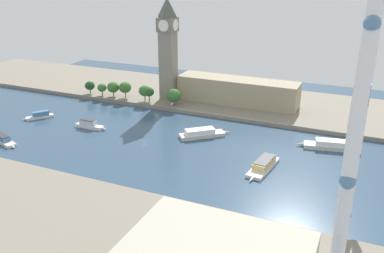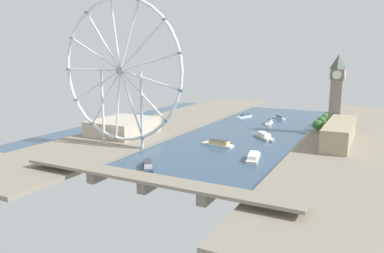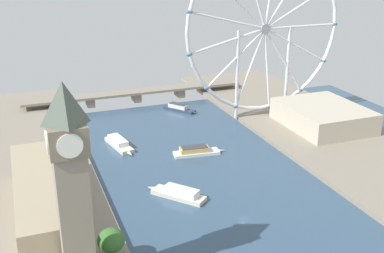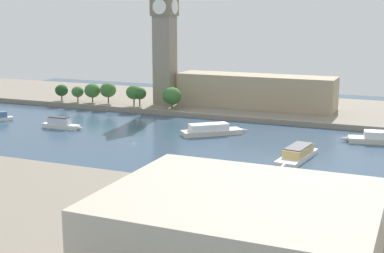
{
  "view_description": "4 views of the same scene",
  "coord_description": "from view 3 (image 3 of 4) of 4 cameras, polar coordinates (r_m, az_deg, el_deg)",
  "views": [
    {
      "loc": [
        219.32,
        130.95,
        108.83
      ],
      "look_at": [
        12.11,
        39.53,
        21.0
      ],
      "focal_mm": 39.61,
      "sensor_mm": 36.0,
      "label": 1
    },
    {
      "loc": [
        -122.69,
        385.77,
        81.98
      ],
      "look_at": [
        23.36,
        102.16,
        20.39
      ],
      "focal_mm": 34.06,
      "sensor_mm": 36.0,
      "label": 2
    },
    {
      "loc": [
        -97.18,
        -183.39,
        126.1
      ],
      "look_at": [
        7.52,
        90.81,
        15.86
      ],
      "focal_mm": 44.68,
      "sensor_mm": 36.0,
      "label": 3
    },
    {
      "loc": [
        227.25,
        127.93,
        60.02
      ],
      "look_at": [
        11.22,
        35.36,
        11.05
      ],
      "focal_mm": 51.25,
      "sensor_mm": 36.0,
      "label": 4
    }
  ],
  "objects": [
    {
      "name": "ground_plane",
      "position": [
        242.85,
        6.11,
        -10.83
      ],
      "size": [
        380.54,
        380.54,
        0.0
      ],
      "primitive_type": "plane",
      "color": "#334C66"
    },
    {
      "name": "clock_tower",
      "position": [
        179.77,
        -14.14,
        -6.78
      ],
      "size": [
        14.53,
        14.53,
        81.32
      ],
      "color": "gray",
      "rests_on": "riverbank_left"
    },
    {
      "name": "parliament_block",
      "position": [
        244.11,
        -17.76,
        -8.11
      ],
      "size": [
        22.0,
        96.57,
        19.85
      ],
      "primitive_type": "cube",
      "color": "tan",
      "rests_on": "riverbank_left"
    },
    {
      "name": "ferris_wheel",
      "position": [
        363.82,
        8.71,
        11.39
      ],
      "size": [
        127.01,
        3.2,
        129.98
      ],
      "color": "silver",
      "rests_on": "riverbank_right"
    },
    {
      "name": "riverside_hall",
      "position": [
        361.86,
        15.36,
        1.23
      ],
      "size": [
        52.3,
        63.58,
        15.39
      ],
      "primitive_type": "cube",
      "color": "#BCB29E",
      "rests_on": "riverbank_right"
    },
    {
      "name": "river_bridge",
      "position": [
        420.65,
        -6.69,
        3.99
      ],
      "size": [
        192.54,
        15.54,
        9.02
      ],
      "color": "gray",
      "rests_on": "ground_plane"
    },
    {
      "name": "tour_boat_2",
      "position": [
        310.04,
        0.47,
        -2.96
      ],
      "size": [
        35.32,
        12.4,
        5.49
      ],
      "rotation": [
        0.0,
        0.0,
        6.16
      ],
      "color": "white",
      "rests_on": "ground_plane"
    },
    {
      "name": "tour_boat_3",
      "position": [
        325.55,
        -8.71,
        -2.0
      ],
      "size": [
        14.23,
        36.45,
        5.7
      ],
      "rotation": [
        0.0,
        0.0,
        4.9
      ],
      "color": "beige",
      "rests_on": "ground_plane"
    },
    {
      "name": "tour_boat_4",
      "position": [
        258.76,
        -1.6,
        -7.99
      ],
      "size": [
        27.22,
        30.62,
        5.72
      ],
      "rotation": [
        0.0,
        0.0,
        2.28
      ],
      "color": "beige",
      "rests_on": "ground_plane"
    },
    {
      "name": "tour_boat_6",
      "position": [
        393.08,
        -1.52,
        2.23
      ],
      "size": [
        22.73,
        29.09,
        5.86
      ],
      "rotation": [
        0.0,
        0.0,
        5.34
      ],
      "color": "#2D384C",
      "rests_on": "ground_plane"
    }
  ]
}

